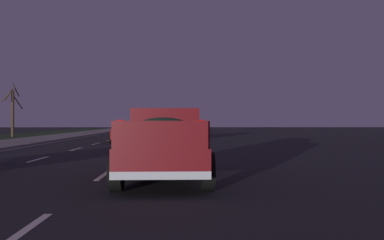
{
  "coord_description": "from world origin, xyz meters",
  "views": [
    {
      "loc": [
        -0.66,
        -3.92,
        1.53
      ],
      "look_at": [
        11.64,
        -4.26,
        1.56
      ],
      "focal_mm": 38.25,
      "sensor_mm": 36.0,
      "label": 1
    }
  ],
  "objects": [
    {
      "name": "ground",
      "position": [
        27.0,
        0.0,
        0.0
      ],
      "size": [
        144.0,
        144.0,
        0.0
      ],
      "primitive_type": "plane",
      "color": "black"
    },
    {
      "name": "lane_markings",
      "position": [
        30.08,
        3.09,
        0.0
      ],
      "size": [
        108.0,
        7.04,
        0.01
      ],
      "color": "silver",
      "rests_on": "ground"
    },
    {
      "name": "sidewalk_shoulder",
      "position": [
        27.0,
        7.45,
        0.06
      ],
      "size": [
        108.0,
        4.0,
        0.12
      ],
      "primitive_type": "cube",
      "color": "gray",
      "rests_on": "ground"
    },
    {
      "name": "sedan_red",
      "position": [
        28.89,
        -0.07,
        0.78
      ],
      "size": [
        4.4,
        2.02,
        1.54
      ],
      "color": "maroon",
      "rests_on": "ground"
    },
    {
      "name": "sedan_black",
      "position": [
        38.67,
        -0.09,
        0.78
      ],
      "size": [
        4.41,
        2.03,
        1.54
      ],
      "color": "black",
      "rests_on": "ground"
    },
    {
      "name": "bare_tree_far",
      "position": [
        38.96,
        12.2,
        2.5
      ],
      "size": [
        1.94,
        1.83,
        5.16
      ],
      "color": "#423323",
      "rests_on": "ground"
    },
    {
      "name": "pickup_truck",
      "position": [
        10.14,
        -3.5,
        0.98
      ],
      "size": [
        5.44,
        2.31,
        1.87
      ],
      "color": "maroon",
      "rests_on": "ground"
    },
    {
      "name": "sedan_blue",
      "position": [
        32.31,
        -3.41,
        0.78
      ],
      "size": [
        4.44,
        2.08,
        1.54
      ],
      "color": "navy",
      "rests_on": "ground"
    }
  ]
}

